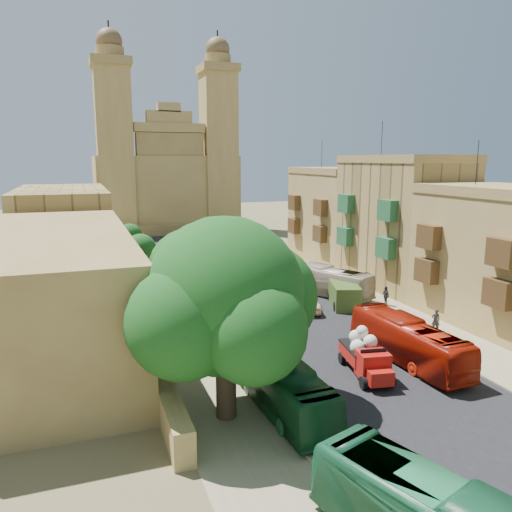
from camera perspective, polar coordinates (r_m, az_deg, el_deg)
ground at (r=28.57m, az=18.68°, el=-17.51°), size 260.00×260.00×0.00m
road_surface at (r=53.66m, az=-1.44°, el=-3.42°), size 14.00×140.00×0.01m
sidewalk_east at (r=57.25m, az=7.64°, el=-2.60°), size 5.00×140.00×0.01m
sidewalk_west at (r=51.60m, az=-11.54°, el=-4.24°), size 5.00×140.00×0.01m
kerb_east at (r=56.16m, az=5.37°, el=-2.76°), size 0.25×140.00×0.12m
kerb_west at (r=51.97m, az=-8.81°, el=-3.97°), size 0.25×140.00×0.12m
townhouse_b at (r=44.89m, az=26.54°, el=-0.06°), size 9.00×14.00×14.90m
townhouse_c at (r=55.18m, az=16.21°, el=3.84°), size 9.00×14.00×17.40m
townhouse_d at (r=67.03m, az=9.18°, el=4.68°), size 9.00×14.00×15.90m
west_wall at (r=41.48m, az=-13.71°, el=-6.81°), size 1.00×40.00×1.80m
west_building_low at (r=38.54m, az=-21.78°, el=-3.56°), size 10.00×28.00×8.40m
west_building_mid at (r=63.97m, az=-21.09°, el=2.74°), size 10.00×22.00×10.00m
church at (r=99.41m, az=-10.35°, el=8.60°), size 28.00×22.50×36.30m
ficus_tree at (r=25.36m, az=-3.36°, el=-5.18°), size 10.67×9.81×10.67m
street_tree_a at (r=33.52m, az=-8.15°, el=-6.44°), size 3.29×3.29×5.05m
street_tree_b at (r=45.04m, az=-11.21°, el=-2.51°), size 2.93×2.93×4.51m
street_tree_c at (r=56.59m, az=-13.05°, el=0.74°), size 3.46×3.46×5.32m
street_tree_d at (r=68.41m, az=-14.23°, el=2.25°), size 3.27×3.27×5.03m
red_truck at (r=32.57m, az=12.44°, el=-11.00°), size 2.78×5.33×2.98m
olive_pickup at (r=47.09m, az=9.98°, el=-4.33°), size 3.84×5.68×2.16m
bus_green_north at (r=28.01m, az=2.64°, el=-14.23°), size 2.77×10.32×2.85m
bus_red_east at (r=35.25m, az=16.98°, el=-9.26°), size 2.72×10.46×2.90m
bus_cream_east at (r=50.35m, az=7.78°, el=-2.77°), size 6.67×10.60×2.94m
car_blue_a at (r=43.36m, az=-3.14°, el=-5.97°), size 2.18×4.39×1.44m
car_white_a at (r=57.17m, az=-3.36°, el=-1.94°), size 1.45×3.65×1.18m
car_cream at (r=45.21m, az=5.74°, el=-5.34°), size 3.88×5.47×1.39m
car_dkblue at (r=67.05m, az=-9.25°, el=-0.04°), size 2.64×5.03×1.39m
car_white_b at (r=65.04m, az=-3.27°, el=-0.36°), size 1.89×3.58×1.16m
car_blue_b at (r=79.55m, az=-9.11°, el=1.62°), size 2.38×3.84×1.19m
pedestrian_a at (r=41.91m, az=19.84°, el=-6.94°), size 0.79×0.67×1.85m
pedestrian_c at (r=47.87m, az=14.59°, el=-4.43°), size 0.52×1.11×1.85m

